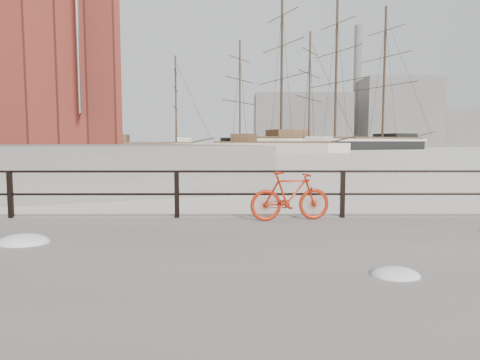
% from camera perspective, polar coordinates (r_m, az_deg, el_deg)
% --- Properties ---
extents(ground, '(400.00, 400.00, 0.00)m').
position_cam_1_polar(ground, '(9.57, 13.19, -6.78)').
color(ground, white).
rests_on(ground, ground).
extents(promenade, '(36.00, 8.00, 0.35)m').
position_cam_1_polar(promenade, '(5.84, 22.71, -13.01)').
color(promenade, gray).
rests_on(promenade, ground).
extents(far_quay, '(78.44, 148.07, 1.80)m').
position_cam_1_polar(far_quay, '(89.46, -25.46, 3.98)').
color(far_quay, gray).
rests_on(far_quay, ground).
extents(guardrail, '(28.00, 0.10, 1.00)m').
position_cam_1_polar(guardrail, '(9.28, 13.52, -1.83)').
color(guardrail, black).
rests_on(guardrail, promenade).
extents(bicycle, '(1.67, 0.53, 1.00)m').
position_cam_1_polar(bicycle, '(8.76, 6.71, -2.14)').
color(bicycle, '#AC230B').
rests_on(bicycle, promenade).
extents(barque_black, '(67.04, 46.12, 36.02)m').
position_cam_1_polar(barque_black, '(102.68, 12.50, 3.94)').
color(barque_black, black).
rests_on(barque_black, ground).
extents(schooner_mid, '(34.15, 27.15, 22.51)m').
position_cam_1_polar(schooner_mid, '(82.10, 4.40, 3.78)').
color(schooner_mid, beige).
rests_on(schooner_mid, ground).
extents(schooner_left, '(27.12, 13.70, 19.85)m').
position_cam_1_polar(schooner_left, '(88.46, -12.34, 3.77)').
color(schooner_left, beige).
rests_on(schooner_left, ground).
extents(workboat_far, '(12.12, 6.27, 7.00)m').
position_cam_1_polar(workboat_far, '(62.11, -27.29, 2.78)').
color(workboat_far, black).
rests_on(workboat_far, ground).
extents(apartment_cream, '(24.16, 21.40, 21.20)m').
position_cam_1_polar(apartment_cream, '(80.29, -27.61, 12.05)').
color(apartment_cream, beige).
rests_on(apartment_cream, far_quay).
extents(apartment_grey, '(26.02, 22.15, 23.20)m').
position_cam_1_polar(apartment_grey, '(102.20, -26.52, 11.05)').
color(apartment_grey, '#A8A8A3').
rests_on(apartment_grey, far_quay).
extents(apartment_brick, '(27.87, 22.90, 21.20)m').
position_cam_1_polar(apartment_brick, '(124.95, -25.76, 9.45)').
color(apartment_brick, brown).
rests_on(apartment_brick, far_quay).
extents(industrial_west, '(32.00, 18.00, 18.00)m').
position_cam_1_polar(industrial_west, '(150.91, 8.13, 7.78)').
color(industrial_west, gray).
rests_on(industrial_west, ground).
extents(industrial_mid, '(26.00, 20.00, 24.00)m').
position_cam_1_polar(industrial_mid, '(164.69, 20.14, 8.34)').
color(industrial_mid, gray).
rests_on(industrial_mid, ground).
extents(industrial_east, '(20.00, 16.00, 14.00)m').
position_cam_1_polar(industrial_east, '(178.25, 26.50, 6.24)').
color(industrial_east, gray).
rests_on(industrial_east, ground).
extents(smokestack, '(2.80, 2.80, 44.00)m').
position_cam_1_polar(smokestack, '(166.34, 15.34, 11.90)').
color(smokestack, gray).
rests_on(smokestack, ground).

